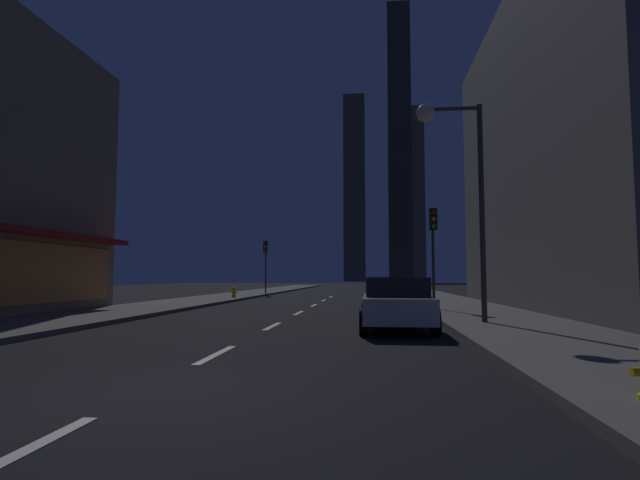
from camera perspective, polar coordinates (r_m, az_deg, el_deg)
ground_plane at (r=37.91m, az=1.63°, el=-6.63°), size 78.00×136.00×0.10m
sidewalk_right at (r=38.01m, az=12.28°, el=-6.34°), size 4.00×76.00×0.15m
sidewalk_left at (r=39.07m, az=-8.72°, el=-6.33°), size 4.00×76.00×0.15m
lane_marking_center at (r=19.64m, az=-2.54°, el=-8.61°), size 0.16×33.40×0.01m
building_apartment_right at (r=25.28m, az=33.60°, el=9.19°), size 11.00×20.00×14.14m
skyscraper_distant_tall at (r=152.18m, az=4.09°, el=6.13°), size 6.58×6.79×58.12m
skyscraper_distant_mid at (r=137.02m, az=9.34°, el=11.46°), size 6.28×5.16×77.24m
skyscraper_distant_short at (r=162.61m, az=11.08°, el=5.37°), size 6.20×7.11×57.24m
car_parked_near at (r=13.64m, az=8.99°, el=-7.36°), size 1.98×4.24×1.45m
car_parked_far at (r=28.73m, az=7.44°, el=-5.75°), size 1.98×4.24×1.45m
fire_hydrant_far_left at (r=31.78m, az=-10.13°, el=-6.10°), size 0.42×0.30×0.65m
traffic_light_near_right at (r=20.64m, az=13.21°, el=0.56°), size 0.32×0.48×4.20m
traffic_light_far_left at (r=38.96m, az=-6.45°, el=-1.77°), size 0.32×0.48×4.20m
street_lamp_right at (r=15.28m, az=15.36°, el=9.43°), size 1.96×0.56×6.58m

